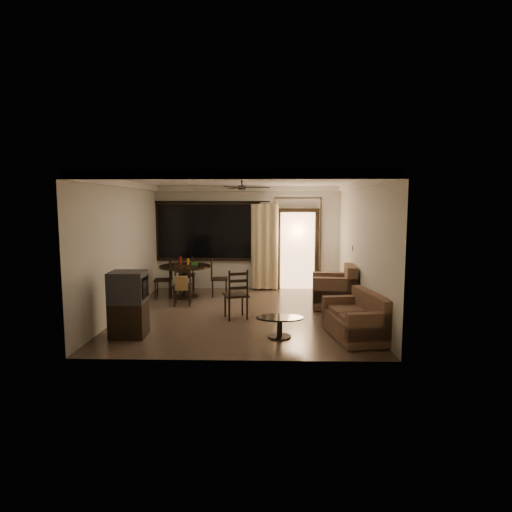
{
  "coord_description": "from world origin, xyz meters",
  "views": [
    {
      "loc": [
        0.52,
        -8.86,
        2.3
      ],
      "look_at": [
        0.29,
        0.2,
        1.21
      ],
      "focal_mm": 30.0,
      "sensor_mm": 36.0,
      "label": 1
    }
  ],
  "objects_px": {
    "sofa": "(358,320)",
    "armchair": "(337,290)",
    "tv_cabinet": "(129,304)",
    "dining_chair_north": "(187,281)",
    "dining_chair_east": "(219,285)",
    "dining_chair_south": "(182,292)",
    "side_chair": "(236,304)",
    "dining_table": "(185,272)",
    "coffee_table": "(280,324)",
    "dining_chair_west": "(164,287)"
  },
  "relations": [
    {
      "from": "dining_chair_east",
      "to": "coffee_table",
      "type": "relative_size",
      "value": 1.15
    },
    {
      "from": "armchair",
      "to": "dining_chair_north",
      "type": "bearing_deg",
      "value": 160.4
    },
    {
      "from": "dining_chair_north",
      "to": "armchair",
      "type": "xyz_separation_m",
      "value": [
        3.69,
        -1.7,
        0.11
      ]
    },
    {
      "from": "dining_table",
      "to": "dining_chair_south",
      "type": "xyz_separation_m",
      "value": [
        0.09,
        -0.85,
        -0.32
      ]
    },
    {
      "from": "dining_table",
      "to": "side_chair",
      "type": "bearing_deg",
      "value": -54.65
    },
    {
      "from": "armchair",
      "to": "coffee_table",
      "type": "height_order",
      "value": "armchair"
    },
    {
      "from": "dining_chair_north",
      "to": "armchair",
      "type": "distance_m",
      "value": 4.06
    },
    {
      "from": "dining_table",
      "to": "dining_chair_south",
      "type": "bearing_deg",
      "value": -83.78
    },
    {
      "from": "dining_chair_north",
      "to": "sofa",
      "type": "height_order",
      "value": "dining_chair_north"
    },
    {
      "from": "sofa",
      "to": "dining_chair_south",
      "type": "bearing_deg",
      "value": 137.2
    },
    {
      "from": "dining_chair_east",
      "to": "side_chair",
      "type": "bearing_deg",
      "value": -170.63
    },
    {
      "from": "dining_chair_west",
      "to": "dining_chair_north",
      "type": "height_order",
      "value": "same"
    },
    {
      "from": "tv_cabinet",
      "to": "armchair",
      "type": "xyz_separation_m",
      "value": [
        3.98,
        2.21,
        -0.19
      ]
    },
    {
      "from": "tv_cabinet",
      "to": "sofa",
      "type": "height_order",
      "value": "tv_cabinet"
    },
    {
      "from": "sofa",
      "to": "side_chair",
      "type": "xyz_separation_m",
      "value": [
        -2.21,
        1.18,
        -0.0
      ]
    },
    {
      "from": "side_chair",
      "to": "dining_table",
      "type": "bearing_deg",
      "value": -73.07
    },
    {
      "from": "tv_cabinet",
      "to": "coffee_table",
      "type": "xyz_separation_m",
      "value": [
        2.64,
        0.0,
        -0.34
      ]
    },
    {
      "from": "dining_chair_west",
      "to": "dining_chair_north",
      "type": "bearing_deg",
      "value": 144.84
    },
    {
      "from": "dining_chair_south",
      "to": "dining_chair_north",
      "type": "xyz_separation_m",
      "value": [
        -0.18,
        1.54,
        -0.02
      ]
    },
    {
      "from": "dining_chair_west",
      "to": "coffee_table",
      "type": "xyz_separation_m",
      "value": [
        2.78,
        -3.12,
        -0.04
      ]
    },
    {
      "from": "sofa",
      "to": "armchair",
      "type": "distance_m",
      "value": 2.17
    },
    {
      "from": "dining_chair_north",
      "to": "dining_chair_east",
      "type": "bearing_deg",
      "value": 140.54
    },
    {
      "from": "sofa",
      "to": "side_chair",
      "type": "bearing_deg",
      "value": 142.41
    },
    {
      "from": "side_chair",
      "to": "dining_chair_north",
      "type": "bearing_deg",
      "value": -79.18
    },
    {
      "from": "tv_cabinet",
      "to": "sofa",
      "type": "xyz_separation_m",
      "value": [
        4.0,
        0.04,
        -0.27
      ]
    },
    {
      "from": "dining_table",
      "to": "coffee_table",
      "type": "height_order",
      "value": "dining_table"
    },
    {
      "from": "dining_chair_south",
      "to": "dining_chair_north",
      "type": "relative_size",
      "value": 1.0
    },
    {
      "from": "dining_table",
      "to": "dining_chair_east",
      "type": "height_order",
      "value": "dining_table"
    },
    {
      "from": "dining_table",
      "to": "dining_chair_south",
      "type": "height_order",
      "value": "dining_table"
    },
    {
      "from": "armchair",
      "to": "dining_chair_west",
      "type": "bearing_deg",
      "value": 172.61
    },
    {
      "from": "dining_chair_north",
      "to": "armchair",
      "type": "bearing_deg",
      "value": 148.98
    },
    {
      "from": "tv_cabinet",
      "to": "armchair",
      "type": "relative_size",
      "value": 1.13
    },
    {
      "from": "tv_cabinet",
      "to": "armchair",
      "type": "distance_m",
      "value": 4.55
    },
    {
      "from": "sofa",
      "to": "armchair",
      "type": "xyz_separation_m",
      "value": [
        -0.02,
        2.17,
        0.08
      ]
    },
    {
      "from": "dining_chair_east",
      "to": "dining_chair_south",
      "type": "relative_size",
      "value": 1.0
    },
    {
      "from": "dining_table",
      "to": "sofa",
      "type": "relative_size",
      "value": 0.83
    },
    {
      "from": "dining_chair_south",
      "to": "tv_cabinet",
      "type": "distance_m",
      "value": 2.42
    },
    {
      "from": "dining_chair_north",
      "to": "side_chair",
      "type": "height_order",
      "value": "side_chair"
    },
    {
      "from": "dining_chair_east",
      "to": "side_chair",
      "type": "distance_m",
      "value": 2.17
    },
    {
      "from": "dining_chair_south",
      "to": "dining_chair_north",
      "type": "distance_m",
      "value": 1.55
    },
    {
      "from": "dining_chair_east",
      "to": "armchair",
      "type": "distance_m",
      "value": 2.98
    },
    {
      "from": "dining_chair_west",
      "to": "sofa",
      "type": "distance_m",
      "value": 5.16
    },
    {
      "from": "dining_table",
      "to": "armchair",
      "type": "relative_size",
      "value": 1.25
    },
    {
      "from": "armchair",
      "to": "dining_chair_east",
      "type": "bearing_deg",
      "value": 163.5
    },
    {
      "from": "dining_chair_east",
      "to": "tv_cabinet",
      "type": "height_order",
      "value": "tv_cabinet"
    },
    {
      "from": "coffee_table",
      "to": "dining_chair_east",
      "type": "bearing_deg",
      "value": 113.42
    },
    {
      "from": "dining_chair_east",
      "to": "coffee_table",
      "type": "height_order",
      "value": "dining_chair_east"
    },
    {
      "from": "dining_chair_east",
      "to": "dining_chair_south",
      "type": "bearing_deg",
      "value": 135.7
    },
    {
      "from": "dining_chair_west",
      "to": "armchair",
      "type": "height_order",
      "value": "armchair"
    },
    {
      "from": "dining_chair_north",
      "to": "sofa",
      "type": "distance_m",
      "value": 5.36
    }
  ]
}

